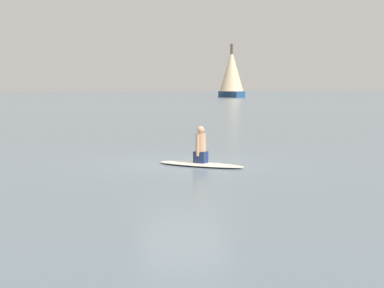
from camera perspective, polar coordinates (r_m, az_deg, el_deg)
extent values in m
plane|color=slate|center=(18.34, -0.72, -1.84)|extent=(400.00, 400.00, 0.00)
ellipsoid|color=silver|center=(18.07, 0.77, -1.79)|extent=(2.46, 2.36, 0.09)
cube|color=navy|center=(18.05, 0.77, -1.15)|extent=(0.43, 0.43, 0.32)
cylinder|color=tan|center=(18.01, 0.77, 0.11)|extent=(0.42, 0.42, 0.53)
sphere|color=tan|center=(17.98, 0.77, 1.25)|extent=(0.21, 0.21, 0.21)
cylinder|color=tan|center=(18.17, 1.04, -0.06)|extent=(0.12, 0.12, 0.58)
cylinder|color=tan|center=(17.86, 0.49, -0.15)|extent=(0.12, 0.12, 0.58)
cube|color=navy|center=(117.56, 3.48, 4.37)|extent=(6.36, 3.06, 1.10)
cylinder|color=#4C4238|center=(117.58, 3.49, 6.70)|extent=(0.49, 0.49, 8.47)
cone|color=beige|center=(117.57, 3.49, 6.46)|extent=(5.07, 5.07, 7.46)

